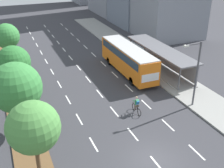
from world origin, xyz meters
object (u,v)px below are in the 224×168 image
object	(u,v)px
median_tree_second	(16,88)
streetlight	(196,70)
median_tree_nearest	(33,128)
cyclist	(137,106)
median_tree_fourth	(7,36)
bus_shelter	(162,57)
bus	(128,57)
median_tree_third	(14,62)

from	to	relation	value
median_tree_second	streetlight	bearing A→B (deg)	-7.76
median_tree_nearest	streetlight	xyz separation A→B (m)	(15.52, 4.87, -0.81)
cyclist	median_tree_fourth	xyz separation A→B (m)	(-10.00, 15.27, 3.76)
bus_shelter	median_tree_nearest	world-z (taller)	median_tree_nearest
cyclist	median_tree_second	xyz separation A→B (m)	(-10.32, 1.19, 3.35)
bus_shelter	median_tree_fourth	size ratio (longest dim) A/B	2.14
median_tree_fourth	streetlight	xyz separation A→B (m)	(15.56, -16.24, -0.66)
bus	cyclist	distance (m)	9.78
bus_shelter	streetlight	xyz separation A→B (m)	(-2.11, -9.07, 2.02)
median_tree_second	bus	bearing A→B (deg)	29.89
bus_shelter	cyclist	xyz separation A→B (m)	(-7.68, -8.10, -1.08)
cyclist	median_tree_third	size ratio (longest dim) A/B	0.34
bus_shelter	cyclist	world-z (taller)	bus_shelter
median_tree_second	median_tree_third	distance (m)	7.06
bus_shelter	median_tree_third	size ratio (longest dim) A/B	2.41
cyclist	median_tree_nearest	bearing A→B (deg)	-149.58
bus_shelter	median_tree_nearest	bearing A→B (deg)	-141.67
cyclist	median_tree_second	bearing A→B (deg)	173.40
bus_shelter	cyclist	distance (m)	11.21
median_tree_fourth	median_tree_nearest	bearing A→B (deg)	-89.88
median_tree_third	bus	bearing A→B (deg)	3.63
median_tree_nearest	bus_shelter	bearing A→B (deg)	38.33
median_tree_nearest	streetlight	world-z (taller)	streetlight
bus	cyclist	bearing A→B (deg)	-110.51
median_tree_second	median_tree_fourth	xyz separation A→B (m)	(0.33, 14.07, 0.41)
bus	cyclist	world-z (taller)	bus
bus_shelter	bus	distance (m)	4.40
median_tree_third	streetlight	size ratio (longest dim) A/B	0.82
median_tree_nearest	streetlight	size ratio (longest dim) A/B	0.96
streetlight	bus_shelter	bearing A→B (deg)	76.89
streetlight	median_tree_nearest	bearing A→B (deg)	-162.57
bus_shelter	median_tree_nearest	distance (m)	22.65
median_tree_second	median_tree_nearest	bearing A→B (deg)	-86.99
median_tree_nearest	median_tree_second	world-z (taller)	median_tree_nearest
bus_shelter	median_tree_second	xyz separation A→B (m)	(-18.00, -6.90, 2.27)
bus	streetlight	size ratio (longest dim) A/B	1.74
cyclist	median_tree_third	distance (m)	13.23
streetlight	median_tree_second	bearing A→B (deg)	172.24
median_tree_third	streetlight	xyz separation A→B (m)	(15.51, -9.20, 0.20)
median_tree_fourth	streetlight	size ratio (longest dim) A/B	0.92
bus_shelter	median_tree_second	distance (m)	19.41
median_tree_third	cyclist	bearing A→B (deg)	-39.60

